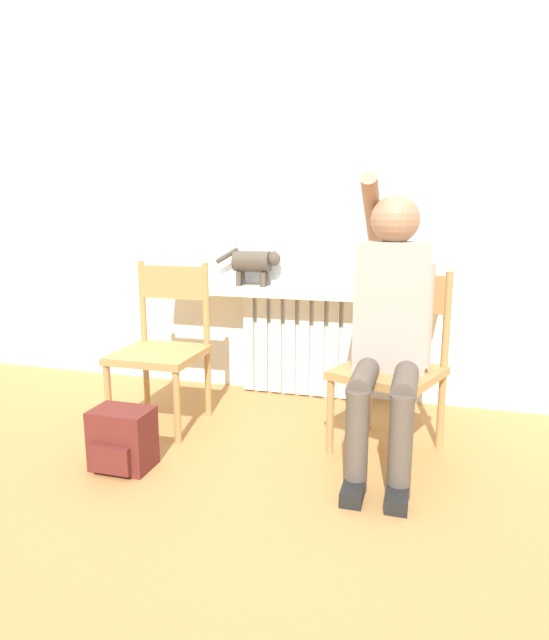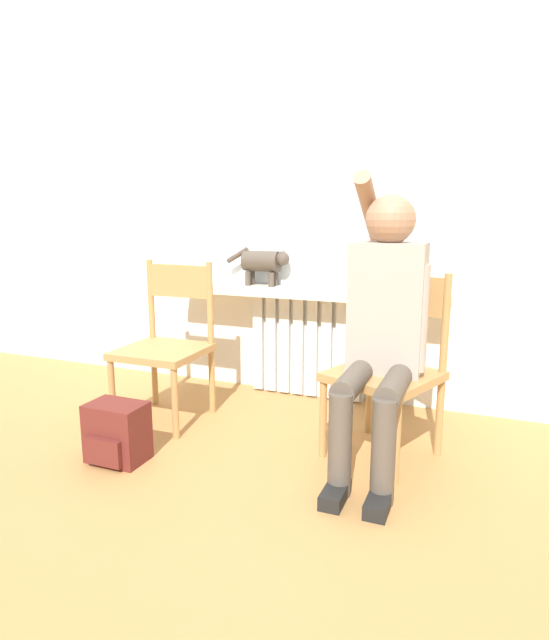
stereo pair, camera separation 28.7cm
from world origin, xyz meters
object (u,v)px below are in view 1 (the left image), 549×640
(cat, at_px, (254,262))
(person, at_px, (390,317))
(chair_left, at_px, (162,345))
(backpack, at_px, (122,440))
(chair_right, at_px, (393,362))

(cat, bearing_deg, person, -39.00)
(chair_left, bearing_deg, backpack, -82.08)
(chair_left, distance_m, chair_right, 1.26)
(chair_right, height_order, person, person)
(chair_right, relative_size, person, 0.66)
(backpack, bearing_deg, chair_right, 25.79)
(chair_right, distance_m, cat, 1.19)
(person, xyz_separation_m, cat, (-0.90, 0.73, 0.17))
(chair_left, bearing_deg, chair_right, -0.22)
(backpack, bearing_deg, cat, 77.84)
(chair_left, distance_m, backpack, 0.66)
(chair_right, xyz_separation_m, backpack, (-1.18, -0.57, -0.31))
(chair_left, distance_m, person, 1.27)
(chair_left, relative_size, person, 0.66)
(chair_left, height_order, chair_right, same)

